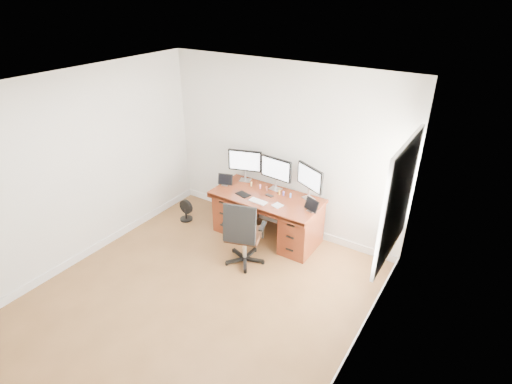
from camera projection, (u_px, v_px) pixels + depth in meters
The scene contains 21 objects.
ground at pixel (193, 303), 5.12m from camera, with size 4.50×4.50×0.00m, color brown.
back_wall at pixel (282, 150), 6.17m from camera, with size 4.00×0.10×2.70m, color white.
right_wall at pixel (358, 268), 3.61m from camera, with size 0.10×4.50×2.70m.
desk at pixel (267, 214), 6.30m from camera, with size 1.70×0.80×0.75m.
office_chair at pixel (244, 244), 5.70m from camera, with size 0.69×0.69×1.04m.
floor_fan at pixel (186, 211), 6.84m from camera, with size 0.26×0.22×0.38m.
monitor_left at pixel (245, 162), 6.43m from camera, with size 0.53×0.20×0.53m.
monitor_center at pixel (276, 170), 6.15m from camera, with size 0.55×0.16×0.53m.
monitor_right at pixel (310, 179), 5.88m from camera, with size 0.51×0.27×0.53m.
tablet_left at pixel (225, 180), 6.40m from camera, with size 0.25×0.14×0.19m.
tablet_right at pixel (311, 206), 5.66m from camera, with size 0.25×0.15×0.19m.
keyboard at pixel (258, 201), 5.94m from camera, with size 0.28×0.12×0.01m, color white.
trackpad at pixel (277, 205), 5.84m from camera, with size 0.14×0.14×0.01m, color silver.
drawing_tablet at pixel (243, 194), 6.14m from camera, with size 0.22×0.14×0.01m, color black.
phone at pixel (269, 195), 6.11m from camera, with size 0.13×0.06×0.01m, color black.
figurine_yellow at pixel (251, 184), 6.39m from camera, with size 0.03×0.03×0.08m.
figurine_pink at pixel (260, 186), 6.30m from camera, with size 0.03×0.03×0.08m.
figurine_brown at pixel (267, 188), 6.25m from camera, with size 0.03×0.03×0.08m.
figurine_orange at pixel (279, 192), 6.14m from camera, with size 0.03×0.03×0.08m.
figurine_purple at pixel (284, 193), 6.10m from camera, with size 0.03×0.03×0.08m.
figurine_blue at pixel (290, 195), 6.04m from camera, with size 0.03×0.03×0.08m.
Camera 1 is at (2.78, -2.81, 3.65)m, focal length 28.00 mm.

